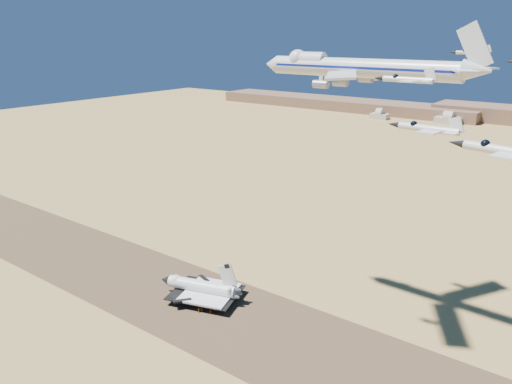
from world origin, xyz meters
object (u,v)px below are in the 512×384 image
Objects in this scene: chase_jet_a at (406,79)px; chase_jet_e at (472,52)px; crew_c at (202,310)px; crew_a at (199,311)px; crew_b at (211,312)px; chase_jet_c at (504,150)px; chase_jet_b at (427,128)px; shuttle at (201,288)px; carrier_747 at (353,68)px.

chase_jet_e is at bearing 97.80° from chase_jet_a.
crew_c is 0.13× the size of chase_jet_a.
crew_c is (0.64, 1.09, 0.12)m from crew_a.
chase_jet_e is at bearing -46.66° from crew_b.
chase_jet_e reaches higher than chase_jet_a.
chase_jet_a reaches higher than crew_c.
chase_jet_b is at bearing 152.96° from chase_jet_c.
shuttle is at bearing -25.37° from crew_c.
crew_b is (4.12, 2.29, 0.01)m from crew_a.
crew_b is 0.11× the size of chase_jet_b.
chase_jet_b is (46.37, -62.69, -6.20)m from carrier_747.
crew_a is 4.71m from crew_b.
carrier_747 is 49.85× the size of crew_a.
crew_c is (-3.48, -1.20, 0.12)m from crew_b.
crew_a is 0.99× the size of crew_b.
chase_jet_a is at bearing -170.59° from crew_c.
chase_jet_a is 0.92× the size of chase_jet_b.
chase_jet_c reaches higher than crew_b.
crew_b is (-37.72, -32.70, -90.26)m from carrier_747.
crew_c reaches higher than crew_a.
carrier_747 is 51.51m from chase_jet_e.
chase_jet_e reaches higher than crew_b.
chase_jet_c is (104.05, -40.11, 84.24)m from crew_a.
chase_jet_c is at bearing -32.34° from chase_jet_b.
shuttle is 102.55m from carrier_747.
chase_jet_b reaches higher than crew_a.
chase_jet_e is at bearing -53.32° from crew_a.
crew_c is at bearing 101.83° from crew_b.
chase_jet_a reaches higher than crew_b.
crew_b is 119.84m from chase_jet_a.
crew_a is at bearing -70.26° from shuttle.
shuttle is 129.59m from chase_jet_b.
crew_c is at bearing -138.83° from carrier_747.
crew_b reaches higher than crew_a.
chase_jet_e is (25.83, 44.37, 4.22)m from carrier_747.
shuttle is 19.10× the size of crew_c.
chase_jet_b is 0.92× the size of chase_jet_c.
chase_jet_a reaches higher than chase_jet_b.
chase_jet_e reaches higher than chase_jet_b.
chase_jet_a is (79.03, -15.78, 91.79)m from crew_a.
crew_b is at bearing 168.05° from chase_jet_c.
shuttle is 11.32m from crew_c.
carrier_747 reaches higher than shuttle.
chase_jet_b is (84.09, -29.99, 84.06)m from crew_b.
carrier_747 is 103.15m from crew_b.
carrier_747 is 4.95× the size of chase_jet_c.
chase_jet_c is at bearing -40.99° from shuttle.
carrier_747 is 105.47m from crew_a.
carrier_747 is at bearing 140.67° from chase_jet_c.
chase_jet_c is (103.41, -41.20, 84.11)m from crew_c.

